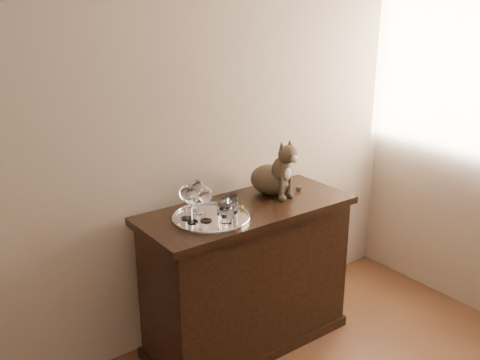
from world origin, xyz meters
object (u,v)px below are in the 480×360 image
object	(u,v)px
wine_glass_a	(186,202)
wine_glass_c	(192,205)
tumbler_a	(225,211)
tumbler_c	(230,204)
tumbler_b	(226,216)
wine_glass_b	(198,196)
cat	(271,165)
sideboard	(247,276)
tray	(211,219)
wine_glass_d	(206,204)

from	to	relation	value
wine_glass_a	wine_glass_c	distance (m)	0.06
wine_glass_a	tumbler_a	size ratio (longest dim) A/B	1.86
tumbler_c	wine_glass_c	bearing A→B (deg)	178.62
tumbler_b	wine_glass_b	bearing A→B (deg)	100.41
wine_glass_a	wine_glass_b	xyz separation A→B (m)	(0.09, 0.03, -0.00)
wine_glass_a	tumbler_b	distance (m)	0.22
wine_glass_a	cat	size ratio (longest dim) A/B	0.55
tumbler_a	tumbler_b	bearing A→B (deg)	-119.73
wine_glass_a	tumbler_c	world-z (taller)	wine_glass_a
cat	tumbler_a	bearing A→B (deg)	-162.11
wine_glass_a	wine_glass_b	world-z (taller)	wine_glass_a
wine_glass_a	wine_glass_b	size ratio (longest dim) A/B	1.02
tumbler_a	tumbler_c	size ratio (longest dim) A/B	1.09
sideboard	tray	bearing A→B (deg)	-173.25
wine_glass_b	wine_glass_d	world-z (taller)	wine_glass_d
wine_glass_a	wine_glass_c	size ratio (longest dim) A/B	1.02
tray	tumbler_a	bearing A→B (deg)	-55.59
wine_glass_d	tumbler_a	world-z (taller)	wine_glass_d
sideboard	tumbler_c	distance (m)	0.50
sideboard	tumbler_c	size ratio (longest dim) A/B	13.36
tray	tumbler_b	world-z (taller)	tumbler_b
wine_glass_d	tumbler_b	distance (m)	0.12
tumbler_c	cat	size ratio (longest dim) A/B	0.27
wine_glass_d	cat	xyz separation A→B (m)	(0.53, 0.13, 0.07)
tumbler_a	tumbler_b	xyz separation A→B (m)	(-0.02, -0.04, -0.01)
wine_glass_b	cat	bearing A→B (deg)	1.83
wine_glass_b	cat	xyz separation A→B (m)	(0.50, 0.02, 0.07)
wine_glass_b	sideboard	bearing A→B (deg)	-14.46
tray	tumbler_c	bearing A→B (deg)	0.93
wine_glass_b	tumbler_a	size ratio (longest dim) A/B	1.83
sideboard	tumbler_c	xyz separation A→B (m)	(-0.13, -0.03, 0.48)
tray	wine_glass_b	size ratio (longest dim) A/B	2.23
tray	tumbler_c	size ratio (longest dim) A/B	4.45
wine_glass_a	wine_glass_d	world-z (taller)	wine_glass_d
wine_glass_c	cat	world-z (taller)	cat
wine_glass_c	tumbler_b	xyz separation A→B (m)	(0.13, -0.11, -0.05)
tumbler_a	cat	world-z (taller)	cat
sideboard	wine_glass_b	size ratio (longest dim) A/B	6.69
wine_glass_b	cat	world-z (taller)	cat
tumbler_a	tumbler_c	distance (m)	0.10
wine_glass_d	tumbler_c	xyz separation A→B (m)	(0.16, 0.02, -0.05)
wine_glass_a	tumbler_c	distance (m)	0.24
sideboard	wine_glass_d	bearing A→B (deg)	-171.00
tray	cat	xyz separation A→B (m)	(0.49, 0.12, 0.16)
tumbler_a	tumbler_c	world-z (taller)	tumbler_a
wine_glass_a	cat	distance (m)	0.60
wine_glass_c	tumbler_b	world-z (taller)	wine_glass_c
tumbler_b	tumbler_c	size ratio (longest dim) A/B	0.89
wine_glass_b	tumbler_a	bearing A→B (deg)	-69.66
wine_glass_c	tumbler_c	xyz separation A→B (m)	(0.23, -0.01, -0.05)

